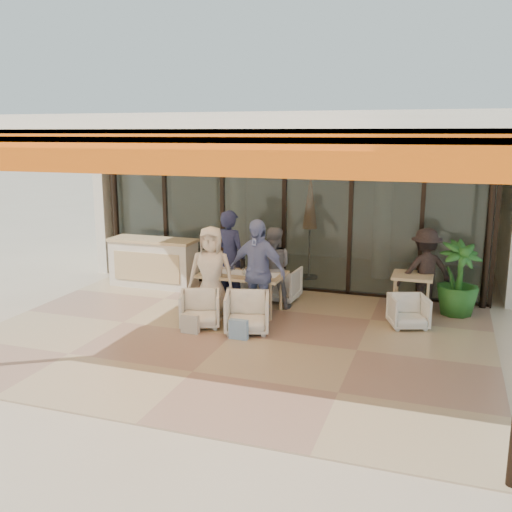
{
  "coord_description": "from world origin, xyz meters",
  "views": [
    {
      "loc": [
        3.14,
        -8.09,
        3.21
      ],
      "look_at": [
        0.1,
        0.9,
        1.15
      ],
      "focal_mm": 40.0,
      "sensor_mm": 36.0,
      "label": 1
    }
  ],
  "objects_px": {
    "diner_periwinkle": "(257,272)",
    "host_counter": "(153,262)",
    "dining_table": "(242,276)",
    "diner_cream": "(211,273)",
    "diner_grey": "(272,268)",
    "side_table": "(413,280)",
    "chair_near_left": "(200,308)",
    "chair_far_left": "(239,281)",
    "chair_near_right": "(247,311)",
    "diner_navy": "(230,258)",
    "standing_woman": "(425,271)",
    "chair_far_right": "(280,282)",
    "potted_palm": "(458,279)",
    "side_chair": "(408,310)"
  },
  "relations": [
    {
      "from": "chair_far_right",
      "to": "side_table",
      "type": "height_order",
      "value": "side_table"
    },
    {
      "from": "dining_table",
      "to": "chair_far_left",
      "type": "relative_size",
      "value": 2.3
    },
    {
      "from": "chair_far_right",
      "to": "side_chair",
      "type": "bearing_deg",
      "value": 164.56
    },
    {
      "from": "diner_navy",
      "to": "diner_grey",
      "type": "distance_m",
      "value": 0.85
    },
    {
      "from": "dining_table",
      "to": "side_chair",
      "type": "xyz_separation_m",
      "value": [
        2.91,
        0.11,
        -0.38
      ]
    },
    {
      "from": "chair_far_left",
      "to": "diner_periwinkle",
      "type": "height_order",
      "value": "diner_periwinkle"
    },
    {
      "from": "host_counter",
      "to": "diner_grey",
      "type": "xyz_separation_m",
      "value": [
        2.81,
        -0.62,
        0.23
      ]
    },
    {
      "from": "dining_table",
      "to": "chair_near_left",
      "type": "xyz_separation_m",
      "value": [
        -0.41,
        -0.96,
        -0.35
      ]
    },
    {
      "from": "chair_far_right",
      "to": "dining_table",
      "type": "bearing_deg",
      "value": 68.66
    },
    {
      "from": "chair_far_right",
      "to": "side_chair",
      "type": "relative_size",
      "value": 1.19
    },
    {
      "from": "chair_far_left",
      "to": "side_chair",
      "type": "distance_m",
      "value": 3.42
    },
    {
      "from": "chair_far_right",
      "to": "potted_palm",
      "type": "xyz_separation_m",
      "value": [
        3.24,
        0.13,
        0.31
      ]
    },
    {
      "from": "host_counter",
      "to": "standing_woman",
      "type": "bearing_deg",
      "value": 0.56
    },
    {
      "from": "chair_near_right",
      "to": "potted_palm",
      "type": "relative_size",
      "value": 0.54
    },
    {
      "from": "diner_grey",
      "to": "side_table",
      "type": "relative_size",
      "value": 2.05
    },
    {
      "from": "side_table",
      "to": "diner_cream",
      "type": "bearing_deg",
      "value": -158.33
    },
    {
      "from": "side_chair",
      "to": "diner_grey",
      "type": "bearing_deg",
      "value": 152.25
    },
    {
      "from": "diner_navy",
      "to": "dining_table",
      "type": "bearing_deg",
      "value": 148.09
    },
    {
      "from": "host_counter",
      "to": "potted_palm",
      "type": "relative_size",
      "value": 1.37
    },
    {
      "from": "diner_periwinkle",
      "to": "standing_woman",
      "type": "distance_m",
      "value": 3.1
    },
    {
      "from": "dining_table",
      "to": "chair_far_right",
      "type": "xyz_separation_m",
      "value": [
        0.43,
        0.94,
        -0.32
      ]
    },
    {
      "from": "dining_table",
      "to": "diner_cream",
      "type": "height_order",
      "value": "diner_cream"
    },
    {
      "from": "chair_near_right",
      "to": "diner_grey",
      "type": "bearing_deg",
      "value": 73.21
    },
    {
      "from": "diner_cream",
      "to": "potted_palm",
      "type": "relative_size",
      "value": 1.22
    },
    {
      "from": "chair_far_left",
      "to": "standing_woman",
      "type": "distance_m",
      "value": 3.55
    },
    {
      "from": "diner_grey",
      "to": "side_chair",
      "type": "height_order",
      "value": "diner_grey"
    },
    {
      "from": "chair_far_right",
      "to": "side_chair",
      "type": "distance_m",
      "value": 2.62
    },
    {
      "from": "chair_near_left",
      "to": "diner_cream",
      "type": "xyz_separation_m",
      "value": [
        0.0,
        0.5,
        0.48
      ]
    },
    {
      "from": "standing_woman",
      "to": "potted_palm",
      "type": "distance_m",
      "value": 0.58
    },
    {
      "from": "diner_periwinkle",
      "to": "side_table",
      "type": "height_order",
      "value": "diner_periwinkle"
    },
    {
      "from": "side_chair",
      "to": "potted_palm",
      "type": "xyz_separation_m",
      "value": [
        0.76,
        0.96,
        0.37
      ]
    },
    {
      "from": "chair_far_left",
      "to": "chair_near_right",
      "type": "height_order",
      "value": "chair_near_right"
    },
    {
      "from": "host_counter",
      "to": "chair_near_left",
      "type": "bearing_deg",
      "value": -45.62
    },
    {
      "from": "chair_far_right",
      "to": "potted_palm",
      "type": "distance_m",
      "value": 3.26
    },
    {
      "from": "side_chair",
      "to": "diner_cream",
      "type": "bearing_deg",
      "value": 169.58
    },
    {
      "from": "host_counter",
      "to": "side_table",
      "type": "xyz_separation_m",
      "value": [
        5.29,
        -0.2,
        0.11
      ]
    },
    {
      "from": "chair_far_right",
      "to": "side_table",
      "type": "distance_m",
      "value": 2.5
    },
    {
      "from": "diner_periwinkle",
      "to": "host_counter",
      "type": "bearing_deg",
      "value": 163.6
    },
    {
      "from": "diner_cream",
      "to": "standing_woman",
      "type": "distance_m",
      "value": 3.85
    },
    {
      "from": "dining_table",
      "to": "chair_near_right",
      "type": "xyz_separation_m",
      "value": [
        0.43,
        -0.96,
        -0.32
      ]
    },
    {
      "from": "chair_far_right",
      "to": "chair_near_right",
      "type": "distance_m",
      "value": 1.9
    },
    {
      "from": "host_counter",
      "to": "diner_periwinkle",
      "type": "bearing_deg",
      "value": -28.33
    },
    {
      "from": "chair_near_left",
      "to": "side_table",
      "type": "distance_m",
      "value": 3.8
    },
    {
      "from": "diner_navy",
      "to": "standing_woman",
      "type": "relative_size",
      "value": 1.17
    },
    {
      "from": "chair_far_right",
      "to": "chair_near_left",
      "type": "xyz_separation_m",
      "value": [
        -0.84,
        -1.9,
        -0.03
      ]
    },
    {
      "from": "diner_cream",
      "to": "side_table",
      "type": "distance_m",
      "value": 3.58
    },
    {
      "from": "chair_near_right",
      "to": "potted_palm",
      "type": "height_order",
      "value": "potted_palm"
    },
    {
      "from": "host_counter",
      "to": "side_table",
      "type": "bearing_deg",
      "value": -2.13
    },
    {
      "from": "diner_grey",
      "to": "side_table",
      "type": "xyz_separation_m",
      "value": [
        2.48,
        0.42,
        -0.13
      ]
    },
    {
      "from": "side_chair",
      "to": "dining_table",
      "type": "bearing_deg",
      "value": 162.07
    }
  ]
}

